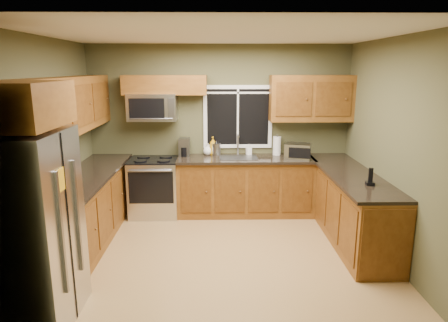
{
  "coord_description": "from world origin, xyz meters",
  "views": [
    {
      "loc": [
        -0.04,
        -4.69,
        2.33
      ],
      "look_at": [
        0.05,
        0.35,
        1.15
      ],
      "focal_mm": 32.0,
      "sensor_mm": 36.0,
      "label": 1
    }
  ],
  "objects_px": {
    "microwave": "(153,107)",
    "coffee_maker": "(184,148)",
    "range": "(154,187)",
    "cordless_phone": "(370,180)",
    "toaster_oven": "(298,151)",
    "paper_towel_roll": "(277,146)",
    "kettle": "(216,149)",
    "soap_bottle_b": "(249,149)",
    "soap_bottle_c": "(208,149)",
    "soap_bottle_a": "(213,146)",
    "refrigerator": "(29,230)"
  },
  "relations": [
    {
      "from": "microwave",
      "to": "coffee_maker",
      "type": "height_order",
      "value": "microwave"
    },
    {
      "from": "range",
      "to": "cordless_phone",
      "type": "xyz_separation_m",
      "value": [
        2.87,
        -1.54,
        0.54
      ]
    },
    {
      "from": "toaster_oven",
      "to": "paper_towel_roll",
      "type": "relative_size",
      "value": 1.36
    },
    {
      "from": "kettle",
      "to": "soap_bottle_b",
      "type": "height_order",
      "value": "kettle"
    },
    {
      "from": "range",
      "to": "soap_bottle_b",
      "type": "distance_m",
      "value": 1.64
    },
    {
      "from": "microwave",
      "to": "cordless_phone",
      "type": "bearing_deg",
      "value": -30.31
    },
    {
      "from": "microwave",
      "to": "soap_bottle_b",
      "type": "relative_size",
      "value": 4.39
    },
    {
      "from": "toaster_oven",
      "to": "paper_towel_roll",
      "type": "height_order",
      "value": "paper_towel_roll"
    },
    {
      "from": "range",
      "to": "kettle",
      "type": "height_order",
      "value": "kettle"
    },
    {
      "from": "kettle",
      "to": "soap_bottle_c",
      "type": "relative_size",
      "value": 1.32
    },
    {
      "from": "range",
      "to": "toaster_oven",
      "type": "relative_size",
      "value": 2.06
    },
    {
      "from": "soap_bottle_b",
      "to": "toaster_oven",
      "type": "bearing_deg",
      "value": -22.95
    },
    {
      "from": "range",
      "to": "microwave",
      "type": "xyz_separation_m",
      "value": [
        -0.0,
        0.14,
        1.26
      ]
    },
    {
      "from": "microwave",
      "to": "soap_bottle_c",
      "type": "relative_size",
      "value": 4.08
    },
    {
      "from": "coffee_maker",
      "to": "cordless_phone",
      "type": "height_order",
      "value": "coffee_maker"
    },
    {
      "from": "toaster_oven",
      "to": "coffee_maker",
      "type": "height_order",
      "value": "coffee_maker"
    },
    {
      "from": "range",
      "to": "coffee_maker",
      "type": "height_order",
      "value": "coffee_maker"
    },
    {
      "from": "soap_bottle_c",
      "to": "cordless_phone",
      "type": "distance_m",
      "value": 2.68
    },
    {
      "from": "range",
      "to": "soap_bottle_c",
      "type": "relative_size",
      "value": 5.04
    },
    {
      "from": "soap_bottle_b",
      "to": "soap_bottle_c",
      "type": "xyz_separation_m",
      "value": [
        -0.67,
        0.0,
        0.01
      ]
    },
    {
      "from": "soap_bottle_b",
      "to": "cordless_phone",
      "type": "relative_size",
      "value": 0.8
    },
    {
      "from": "paper_towel_roll",
      "to": "soap_bottle_b",
      "type": "bearing_deg",
      "value": 177.49
    },
    {
      "from": "coffee_maker",
      "to": "toaster_oven",
      "type": "bearing_deg",
      "value": -8.04
    },
    {
      "from": "soap_bottle_c",
      "to": "microwave",
      "type": "bearing_deg",
      "value": -173.72
    },
    {
      "from": "microwave",
      "to": "cordless_phone",
      "type": "distance_m",
      "value": 3.4
    },
    {
      "from": "microwave",
      "to": "soap_bottle_a",
      "type": "bearing_deg",
      "value": 5.71
    },
    {
      "from": "soap_bottle_a",
      "to": "cordless_phone",
      "type": "xyz_separation_m",
      "value": [
        1.92,
        -1.77,
        -0.09
      ]
    },
    {
      "from": "refrigerator",
      "to": "soap_bottle_b",
      "type": "height_order",
      "value": "refrigerator"
    },
    {
      "from": "range",
      "to": "kettle",
      "type": "distance_m",
      "value": 1.17
    },
    {
      "from": "cordless_phone",
      "to": "kettle",
      "type": "bearing_deg",
      "value": 137.35
    },
    {
      "from": "paper_towel_roll",
      "to": "soap_bottle_a",
      "type": "distance_m",
      "value": 1.04
    },
    {
      "from": "refrigerator",
      "to": "paper_towel_roll",
      "type": "distance_m",
      "value": 4.01
    },
    {
      "from": "soap_bottle_a",
      "to": "soap_bottle_b",
      "type": "xyz_separation_m",
      "value": [
        0.59,
        0.0,
        -0.06
      ]
    },
    {
      "from": "range",
      "to": "paper_towel_roll",
      "type": "height_order",
      "value": "paper_towel_roll"
    },
    {
      "from": "cordless_phone",
      "to": "toaster_oven",
      "type": "bearing_deg",
      "value": 112.29
    },
    {
      "from": "refrigerator",
      "to": "coffee_maker",
      "type": "height_order",
      "value": "refrigerator"
    },
    {
      "from": "kettle",
      "to": "refrigerator",
      "type": "bearing_deg",
      "value": -119.79
    },
    {
      "from": "toaster_oven",
      "to": "cordless_phone",
      "type": "distance_m",
      "value": 1.58
    },
    {
      "from": "soap_bottle_a",
      "to": "microwave",
      "type": "bearing_deg",
      "value": -174.29
    },
    {
      "from": "soap_bottle_c",
      "to": "soap_bottle_a",
      "type": "bearing_deg",
      "value": 0.0
    },
    {
      "from": "refrigerator",
      "to": "cordless_phone",
      "type": "height_order",
      "value": "refrigerator"
    },
    {
      "from": "soap_bottle_b",
      "to": "cordless_phone",
      "type": "height_order",
      "value": "cordless_phone"
    },
    {
      "from": "kettle",
      "to": "soap_bottle_b",
      "type": "bearing_deg",
      "value": 5.39
    },
    {
      "from": "microwave",
      "to": "soap_bottle_a",
      "type": "xyz_separation_m",
      "value": [
        0.94,
        0.09,
        -0.64
      ]
    },
    {
      "from": "coffee_maker",
      "to": "soap_bottle_a",
      "type": "bearing_deg",
      "value": 7.48
    },
    {
      "from": "kettle",
      "to": "cordless_phone",
      "type": "distance_m",
      "value": 2.54
    },
    {
      "from": "microwave",
      "to": "cordless_phone",
      "type": "xyz_separation_m",
      "value": [
        2.87,
        -1.68,
        -0.72
      ]
    },
    {
      "from": "refrigerator",
      "to": "soap_bottle_c",
      "type": "xyz_separation_m",
      "value": [
        1.55,
        3.0,
        0.13
      ]
    },
    {
      "from": "kettle",
      "to": "toaster_oven",
      "type": "bearing_deg",
      "value": -11.72
    },
    {
      "from": "range",
      "to": "soap_bottle_a",
      "type": "height_order",
      "value": "soap_bottle_a"
    }
  ]
}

